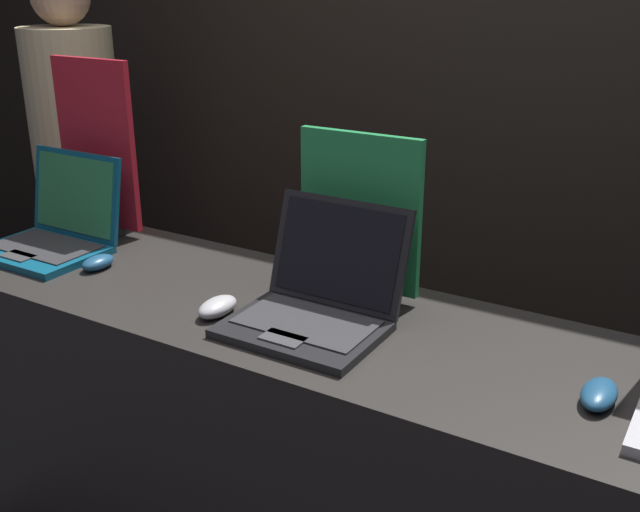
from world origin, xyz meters
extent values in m
cube|color=black|center=(0.00, 1.44, 1.40)|extent=(8.00, 0.05, 2.80)
cube|color=#282623|center=(0.00, 0.28, 0.47)|extent=(2.15, 0.55, 0.93)
cube|color=#0F5170|center=(-0.86, 0.22, 0.94)|extent=(0.33, 0.24, 0.02)
cube|color=#2D2D30|center=(-0.86, 0.24, 0.96)|extent=(0.29, 0.17, 0.00)
cube|color=#3F3F42|center=(-0.86, 0.15, 0.96)|extent=(0.09, 0.05, 0.00)
cube|color=#0F5170|center=(-0.86, 0.37, 1.07)|extent=(0.33, 0.06, 0.24)
cube|color=#2D7F4C|center=(-0.86, 0.36, 1.07)|extent=(0.30, 0.04, 0.21)
ellipsoid|color=navy|center=(-0.65, 0.23, 0.95)|extent=(0.06, 0.10, 0.04)
cube|color=black|center=(-0.86, 0.46, 0.95)|extent=(0.16, 0.07, 0.02)
cube|color=red|center=(-0.86, 0.46, 1.20)|extent=(0.29, 0.02, 0.49)
cube|color=black|center=(0.02, 0.19, 0.94)|extent=(0.33, 0.25, 0.02)
cube|color=#2D2D30|center=(0.02, 0.21, 0.96)|extent=(0.29, 0.17, 0.00)
cube|color=#3F3F42|center=(0.02, 0.11, 0.96)|extent=(0.09, 0.05, 0.00)
cube|color=black|center=(0.02, 0.35, 1.07)|extent=(0.33, 0.09, 0.24)
cube|color=black|center=(0.02, 0.34, 1.07)|extent=(0.30, 0.07, 0.21)
ellipsoid|color=#B2B2B7|center=(-0.20, 0.17, 0.95)|extent=(0.06, 0.11, 0.04)
cube|color=black|center=(0.02, 0.44, 0.95)|extent=(0.17, 0.07, 0.02)
cube|color=#268C4C|center=(0.02, 0.44, 1.14)|extent=(0.31, 0.02, 0.37)
ellipsoid|color=navy|center=(0.63, 0.23, 0.95)|extent=(0.06, 0.12, 0.04)
cylinder|color=#282833|center=(-1.36, 0.82, 0.41)|extent=(0.25, 0.25, 0.81)
cylinder|color=beige|center=(-1.36, 0.82, 1.15)|extent=(0.32, 0.32, 0.68)
camera|label=1|loc=(0.80, -1.04, 1.67)|focal=42.00mm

